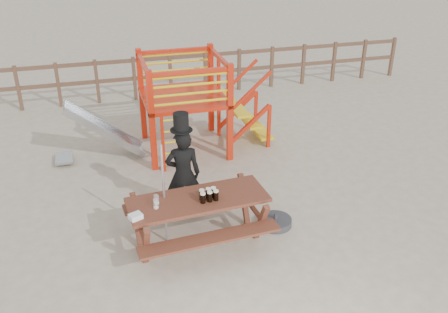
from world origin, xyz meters
TOP-DOWN VIEW (x-y plane):
  - ground at (0.00, 0.00)m, footprint 60.00×60.00m
  - back_fence at (0.00, 7.00)m, footprint 15.09×0.09m
  - playground_fort at (0.12, 3.58)m, footprint 4.71×1.84m
  - picnic_table at (-0.29, 0.12)m, footprint 2.26×1.64m
  - man_with_hat at (-0.35, 0.96)m, footprint 0.63×0.45m
  - metal_pole at (-0.79, 0.30)m, footprint 0.04×0.04m
  - parasol_base at (1.07, 0.24)m, footprint 0.55×0.55m
  - paper_bag at (-1.28, -0.18)m, footprint 0.22×0.20m
  - stout_pints at (-0.14, 0.04)m, footprint 0.29×0.20m
  - empty_glasses at (-0.94, 0.08)m, footprint 0.10×0.20m

SIDE VIEW (x-z plane):
  - ground at x=0.00m, z-range 0.00..0.00m
  - parasol_base at x=1.07m, z-range -0.05..0.18m
  - picnic_table at x=-0.29m, z-range 0.11..0.95m
  - back_fence at x=0.00m, z-range 0.14..1.34m
  - man_with_hat at x=-0.35m, z-range -0.10..1.82m
  - metal_pole at x=-0.79m, z-range 0.00..1.73m
  - paper_bag at x=-1.28m, z-range 0.84..0.92m
  - empty_glasses at x=-0.94m, z-range 0.83..0.98m
  - stout_pints at x=-0.14m, z-range 0.84..1.01m
  - playground_fort at x=0.12m, z-range 0.02..2.12m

